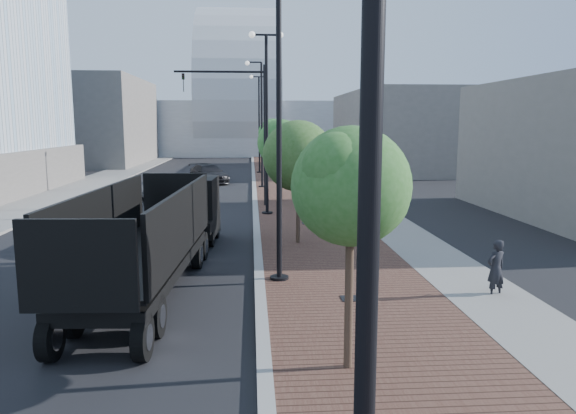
{
  "coord_description": "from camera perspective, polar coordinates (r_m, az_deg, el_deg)",
  "views": [
    {
      "loc": [
        -0.22,
        -5.64,
        4.74
      ],
      "look_at": [
        1.0,
        12.0,
        2.0
      ],
      "focal_mm": 33.48,
      "sensor_mm": 36.0,
      "label": 1
    }
  ],
  "objects": [
    {
      "name": "utility_cover_2",
      "position": [
        25.2,
        2.08,
        -1.74
      ],
      "size": [
        0.5,
        0.5,
        0.02
      ],
      "primitive_type": "cube",
      "color": "black",
      "rests_on": "sidewalk"
    },
    {
      "name": "sidewalk",
      "position": [
        46.03,
        0.71,
        2.98
      ],
      "size": [
        7.0,
        140.0,
        0.12
      ],
      "primitive_type": "cube",
      "color": "#4C2D23",
      "rests_on": "ground"
    },
    {
      "name": "traffic_mast",
      "position": [
        30.64,
        -4.16,
        9.24
      ],
      "size": [
        5.09,
        0.2,
        8.0
      ],
      "color": "black",
      "rests_on": "ground"
    },
    {
      "name": "streetlight_3",
      "position": [
        39.64,
        -2.96,
        8.23
      ],
      "size": [
        1.44,
        0.56,
        9.21
      ],
      "color": "black",
      "rests_on": "ground"
    },
    {
      "name": "streetlight_1",
      "position": [
        15.66,
        -1.38,
        7.35
      ],
      "size": [
        1.44,
        0.56,
        9.21
      ],
      "color": "black",
      "rests_on": "ground"
    },
    {
      "name": "west_sidewalk",
      "position": [
        47.62,
        -19.52,
        2.67
      ],
      "size": [
        4.0,
        140.0,
        0.12
      ],
      "primitive_type": "cube",
      "color": "slate",
      "rests_on": "ground"
    },
    {
      "name": "curb",
      "position": [
        45.88,
        -3.66,
        2.95
      ],
      "size": [
        0.3,
        140.0,
        0.14
      ],
      "primitive_type": "cube",
      "color": "gray",
      "rests_on": "ground"
    },
    {
      "name": "tree_2",
      "position": [
        32.73,
        -0.69,
        6.81
      ],
      "size": [
        2.85,
        2.85,
        5.03
      ],
      "color": "#382619",
      "rests_on": "ground"
    },
    {
      "name": "concrete_strip",
      "position": [
        46.32,
        4.04,
        3.0
      ],
      "size": [
        2.4,
        140.0,
        0.13
      ],
      "primitive_type": "cube",
      "color": "slate",
      "rests_on": "ground"
    },
    {
      "name": "white_sedan",
      "position": [
        30.74,
        -12.11,
        1.06
      ],
      "size": [
        2.08,
        4.41,
        1.4
      ],
      "primitive_type": "imported",
      "rotation": [
        0.0,
        0.0,
        -0.15
      ],
      "color": "silver",
      "rests_on": "ground"
    },
    {
      "name": "dark_car_mid",
      "position": [
        33.93,
        -12.18,
        1.78
      ],
      "size": [
        3.57,
        5.5,
        1.41
      ],
      "primitive_type": "imported",
      "rotation": [
        0.0,
        0.0,
        -0.26
      ],
      "color": "black",
      "rests_on": "ground"
    },
    {
      "name": "tree_1",
      "position": [
        20.78,
        1.21,
        5.41
      ],
      "size": [
        2.75,
        2.75,
        4.9
      ],
      "color": "#382619",
      "rests_on": "ground"
    },
    {
      "name": "streetlight_4",
      "position": [
        51.64,
        -3.08,
        8.89
      ],
      "size": [
        1.72,
        0.56,
        9.28
      ],
      "color": "black",
      "rests_on": "ground"
    },
    {
      "name": "pedestrian",
      "position": [
        15.81,
        21.19,
        -6.16
      ],
      "size": [
        0.7,
        0.58,
        1.64
      ],
      "primitive_type": "imported",
      "rotation": [
        0.0,
        0.0,
        3.52
      ],
      "color": "black",
      "rests_on": "ground"
    },
    {
      "name": "dump_truck",
      "position": [
        18.51,
        -12.28,
        -2.16
      ],
      "size": [
        2.98,
        13.42,
        3.05
      ],
      "rotation": [
        0.0,
        0.0,
        -0.06
      ],
      "color": "black",
      "rests_on": "ground"
    },
    {
      "name": "convention_center",
      "position": [
        90.66,
        -5.15,
        9.58
      ],
      "size": [
        50.0,
        30.0,
        50.0
      ],
      "color": "#9FA4A9",
      "rests_on": "ground"
    },
    {
      "name": "streetlight_0",
      "position": [
        3.73,
        8.85,
        9.92
      ],
      "size": [
        1.72,
        0.56,
        9.28
      ],
      "color": "black",
      "rests_on": "ground"
    },
    {
      "name": "utility_cover_1",
      "position": [
        14.63,
        6.66,
        -9.62
      ],
      "size": [
        0.5,
        0.5,
        0.02
      ],
      "primitive_type": "cube",
      "color": "black",
      "rests_on": "sidewalk"
    },
    {
      "name": "tree_0",
      "position": [
        9.9,
        6.93,
        2.13
      ],
      "size": [
        2.28,
        2.21,
        4.72
      ],
      "color": "#382619",
      "rests_on": "ground"
    },
    {
      "name": "tree_3",
      "position": [
        44.71,
        -1.57,
        7.82
      ],
      "size": [
        2.44,
        2.4,
        5.19
      ],
      "color": "#382619",
      "rests_on": "ground"
    },
    {
      "name": "commercial_block_ne",
      "position": [
        57.96,
        12.42,
        7.88
      ],
      "size": [
        12.0,
        22.0,
        8.0
      ],
      "primitive_type": "cube",
      "color": "#65605B",
      "rests_on": "ground"
    },
    {
      "name": "dark_car_far",
      "position": [
        43.99,
        -8.44,
        3.51
      ],
      "size": [
        3.98,
        5.58,
        1.5
      ],
      "primitive_type": "imported",
      "rotation": [
        0.0,
        0.0,
        0.41
      ],
      "color": "black",
      "rests_on": "ground"
    },
    {
      "name": "commercial_block_nw",
      "position": [
        68.55,
        -20.96,
        8.46
      ],
      "size": [
        14.0,
        20.0,
        10.0
      ],
      "primitive_type": "cube",
      "color": "#645F5A",
      "rests_on": "ground"
    },
    {
      "name": "streetlight_2",
      "position": [
        27.65,
        -2.28,
        8.97
      ],
      "size": [
        1.72,
        0.56,
        9.28
      ],
      "color": "black",
      "rests_on": "ground"
    }
  ]
}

